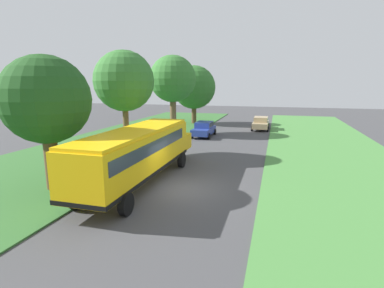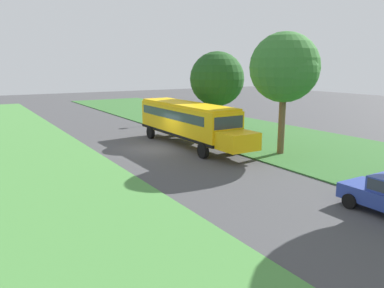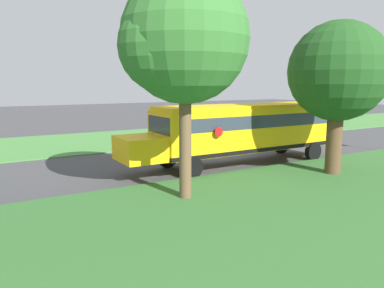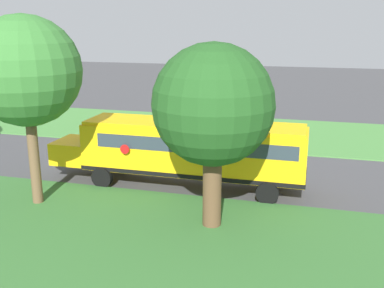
# 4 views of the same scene
# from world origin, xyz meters

# --- Properties ---
(ground_plane) EXTENTS (120.00, 120.00, 0.00)m
(ground_plane) POSITION_xyz_m (0.00, 0.00, 0.00)
(ground_plane) COLOR #424244
(grass_verge) EXTENTS (12.00, 80.00, 0.08)m
(grass_verge) POSITION_xyz_m (-10.00, 0.00, 0.04)
(grass_verge) COLOR #33662D
(grass_verge) RESTS_ON ground
(grass_far_side) EXTENTS (10.00, 80.00, 0.07)m
(grass_far_side) POSITION_xyz_m (9.00, 0.00, 0.04)
(grass_far_side) COLOR #47843D
(grass_far_side) RESTS_ON ground
(school_bus) EXTENTS (2.84, 12.42, 3.16)m
(school_bus) POSITION_xyz_m (-2.67, 0.21, 1.92)
(school_bus) COLOR yellow
(school_bus) RESTS_ON ground
(oak_tree_beside_bus) EXTENTS (4.51, 4.51, 7.06)m
(oak_tree_beside_bus) POSITION_xyz_m (-6.65, -1.98, 4.82)
(oak_tree_beside_bus) COLOR brown
(oak_tree_beside_bus) RESTS_ON ground
(oak_tree_roadside_mid) EXTENTS (4.53, 4.65, 8.05)m
(oak_tree_roadside_mid) POSITION_xyz_m (-6.50, 6.15, 5.69)
(oak_tree_roadside_mid) COLOR brown
(oak_tree_roadside_mid) RESTS_ON ground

